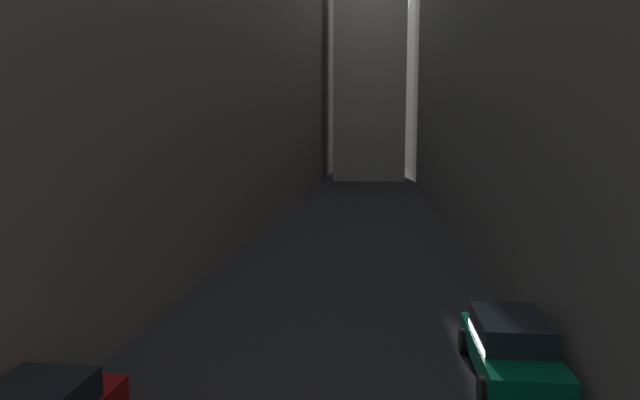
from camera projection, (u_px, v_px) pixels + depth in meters
name	position (u px, v px, depth m)	size (l,w,h in m)	color
ground_plane	(363.00, 205.00, 43.48)	(264.00, 264.00, 0.00)	#232326
building_block_left	(227.00, 47.00, 45.12)	(11.64, 108.00, 25.36)	#756B5B
building_block_right	(518.00, 43.00, 42.62)	(12.67, 108.00, 25.27)	slate
parked_car_right_third	(510.00, 346.00, 12.78)	(1.91, 4.18, 1.49)	#05472D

